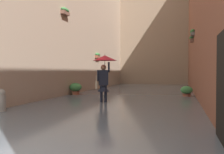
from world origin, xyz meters
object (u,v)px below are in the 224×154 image
(potted_plant_near_left, at_px, (187,91))
(mooring_bollard, at_px, (1,103))
(person_wading, at_px, (104,69))
(potted_plant_far_right, at_px, (76,89))

(potted_plant_near_left, bearing_deg, mooring_bollard, 48.08)
(person_wading, xyz_separation_m, potted_plant_far_right, (2.55, -2.70, -1.07))
(potted_plant_far_right, bearing_deg, potted_plant_near_left, -172.77)
(person_wading, xyz_separation_m, mooring_bollard, (2.51, 3.18, -1.10))
(person_wading, distance_m, potted_plant_near_left, 5.02)
(potted_plant_far_right, xyz_separation_m, mooring_bollard, (-0.04, 5.87, -0.03))
(potted_plant_near_left, distance_m, mooring_bollard, 8.92)
(potted_plant_far_right, height_order, mooring_bollard, mooring_bollard)
(person_wading, relative_size, potted_plant_far_right, 2.78)
(potted_plant_near_left, bearing_deg, person_wading, 45.07)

